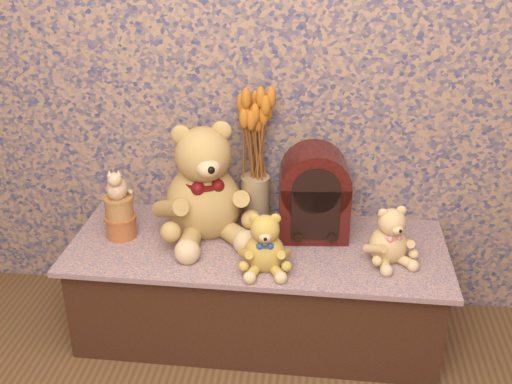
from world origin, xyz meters
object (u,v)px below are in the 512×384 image
Objects in this scene: ceramic_vase at (255,198)px; teddy_large at (203,175)px; teddy_medium at (265,239)px; biscuit_tin_lower at (121,226)px; teddy_small at (389,231)px; cathedral_radio at (314,192)px; cat_figurine at (116,182)px.

teddy_large is at bearing -148.00° from ceramic_vase.
teddy_medium reaches higher than biscuit_tin_lower.
teddy_large is at bearing 145.22° from teddy_small.
cathedral_radio reaches higher than teddy_medium.
teddy_large is 0.32m from cat_figurine.
teddy_medium is 0.31m from cathedral_radio.
cathedral_radio reaches higher than teddy_small.
teddy_large is at bearing 177.64° from cathedral_radio.
cathedral_radio is 0.74m from biscuit_tin_lower.
teddy_small is at bearing -34.57° from teddy_large.
biscuit_tin_lower is at bearing -158.72° from ceramic_vase.
ceramic_vase is at bearing 7.81° from teddy_large.
teddy_small is 1.80× the size of cat_figurine.
ceramic_vase is (-0.50, 0.24, -0.02)m from teddy_small.
cat_figurine reaches higher than ceramic_vase.
teddy_medium is 0.59m from biscuit_tin_lower.
ceramic_vase reaches higher than biscuit_tin_lower.
teddy_large is at bearing 13.97° from biscuit_tin_lower.
teddy_small is 0.56m from ceramic_vase.
teddy_small is 0.64× the size of cathedral_radio.
teddy_small is (0.43, 0.10, -0.00)m from teddy_medium.
ceramic_vase is (-0.23, 0.09, -0.08)m from cathedral_radio.
cathedral_radio is at bearing 126.56° from teddy_small.
biscuit_tin_lower is at bearing 169.78° from teddy_large.
ceramic_vase is 0.54m from cat_figurine.
cat_figurine is at bearing -158.72° from ceramic_vase.
teddy_medium is at bearing -26.47° from cat_figurine.
teddy_large reaches higher than cathedral_radio.
teddy_large reaches higher than biscuit_tin_lower.
cat_figurine reaches higher than biscuit_tin_lower.
biscuit_tin_lower is at bearing 152.76° from teddy_small.
biscuit_tin_lower is at bearing 0.00° from cat_figurine.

